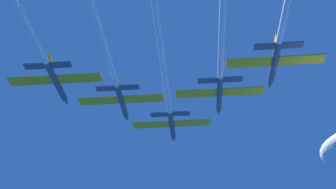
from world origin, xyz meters
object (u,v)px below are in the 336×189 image
at_px(jet_right_wing, 221,49).
at_px(jet_left_outer, 21,12).
at_px(jet_left_wing, 108,58).
at_px(jet_lead, 167,91).

bearing_deg(jet_right_wing, jet_left_outer, -158.58).
height_order(jet_right_wing, jet_left_outer, jet_right_wing).
distance_m(jet_right_wing, jet_left_outer, 36.97).
relative_size(jet_left_wing, jet_right_wing, 1.00).
height_order(jet_lead, jet_left_wing, jet_lead).
relative_size(jet_right_wing, jet_left_outer, 0.86).
distance_m(jet_left_wing, jet_left_outer, 18.62).
bearing_deg(jet_right_wing, jet_lead, 132.03).
xyz_separation_m(jet_right_wing, jet_left_outer, (-34.38, -13.49, -1.63)).
bearing_deg(jet_left_outer, jet_right_wing, 21.42).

